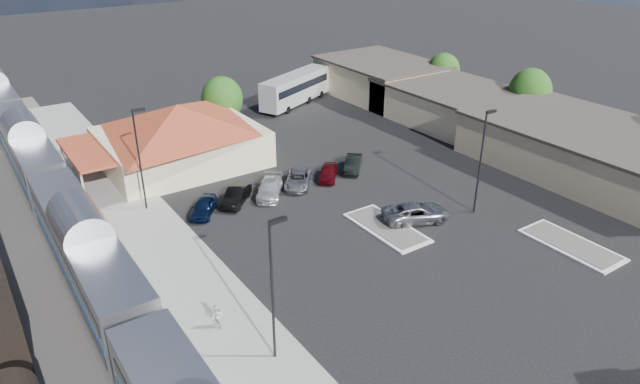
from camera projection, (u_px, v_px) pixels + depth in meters
ground at (363, 254)px, 42.58m from camera, size 280.00×280.00×0.00m
railbed at (40, 295)px, 37.94m from camera, size 16.00×100.00×0.12m
platform at (180, 266)px, 40.97m from camera, size 5.50×92.00×0.18m
passenger_train at (88, 262)px, 36.44m from camera, size 3.00×104.00×5.55m
station_depot at (179, 135)px, 56.79m from camera, size 18.35×12.24×6.20m
buildings_east at (478, 111)px, 66.32m from camera, size 14.40×51.40×4.80m
traffic_island_south at (387, 227)px, 46.04m from camera, size 3.30×7.50×0.21m
traffic_island_north at (571, 245)px, 43.62m from camera, size 3.30×7.50×0.21m
lamp_plat_s at (273, 280)px, 30.28m from camera, size 1.08×0.25×9.00m
lamp_plat_n at (140, 152)px, 46.67m from camera, size 1.08×0.25×9.00m
lamp_lot at (482, 154)px, 46.33m from camera, size 1.08×0.25×9.00m
tree_east_b at (530, 91)px, 66.79m from camera, size 4.94×4.94×6.96m
tree_east_c at (443, 71)px, 77.42m from camera, size 4.41×4.41×6.21m
tree_depot at (222, 99)px, 64.68m from camera, size 4.71×4.71×6.63m
suv at (416, 213)px, 46.86m from camera, size 6.15×4.37×1.56m
coach_bus at (296, 87)px, 75.33m from camera, size 12.67×7.81×4.07m
person_b at (217, 317)px, 34.32m from camera, size 0.78×0.92×1.66m
parked_car_a at (204, 207)px, 48.01m from camera, size 3.83×4.21×1.39m
parked_car_b at (236, 196)px, 49.83m from camera, size 4.20×4.22×1.45m
parked_car_c at (270, 188)px, 51.22m from camera, size 4.54×5.09×1.42m
parked_car_d at (298, 179)px, 53.08m from camera, size 4.74×5.06×1.32m
parked_car_e at (328, 172)px, 54.46m from camera, size 3.80×4.02×1.35m
parked_car_f at (353, 164)px, 56.28m from camera, size 4.01×4.14×1.41m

